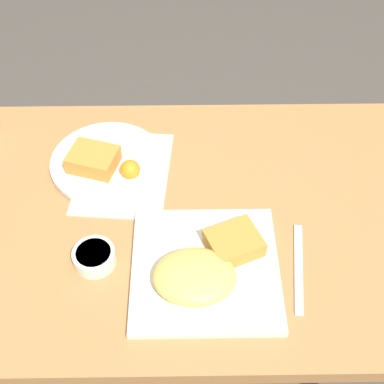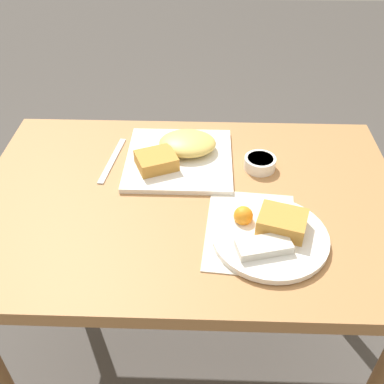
# 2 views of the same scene
# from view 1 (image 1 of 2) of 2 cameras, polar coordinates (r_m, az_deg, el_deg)

# --- Properties ---
(ground_plane) EXTENTS (8.00, 8.00, 0.00)m
(ground_plane) POSITION_cam_1_polar(r_m,az_deg,el_deg) (1.75, -0.40, -17.18)
(ground_plane) COLOR #4C4742
(dining_table) EXTENTS (1.06, 0.71, 0.72)m
(dining_table) POSITION_cam_1_polar(r_m,az_deg,el_deg) (1.20, -0.56, -4.92)
(dining_table) COLOR #B27A47
(dining_table) RESTS_ON ground_plane
(menu_card) EXTENTS (0.22, 0.28, 0.00)m
(menu_card) POSITION_cam_1_polar(r_m,az_deg,el_deg) (1.22, -7.40, 2.07)
(menu_card) COLOR beige
(menu_card) RESTS_ON dining_table
(plate_square_near) EXTENTS (0.28, 0.28, 0.06)m
(plate_square_near) POSITION_cam_1_polar(r_m,az_deg,el_deg) (1.03, 1.29, -8.10)
(plate_square_near) COLOR white
(plate_square_near) RESTS_ON dining_table
(plate_oval_far) EXTENTS (0.26, 0.26, 0.05)m
(plate_oval_far) POSITION_cam_1_polar(r_m,az_deg,el_deg) (1.23, -9.27, 3.39)
(plate_oval_far) COLOR white
(plate_oval_far) RESTS_ON menu_card
(sauce_ramekin) EXTENTS (0.08, 0.08, 0.03)m
(sauce_ramekin) POSITION_cam_1_polar(r_m,az_deg,el_deg) (1.06, -10.51, -6.81)
(sauce_ramekin) COLOR white
(sauce_ramekin) RESTS_ON dining_table
(butter_knife) EXTENTS (0.04, 0.21, 0.00)m
(butter_knife) POSITION_cam_1_polar(r_m,az_deg,el_deg) (1.07, 11.18, -7.93)
(butter_knife) COLOR silver
(butter_knife) RESTS_ON dining_table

